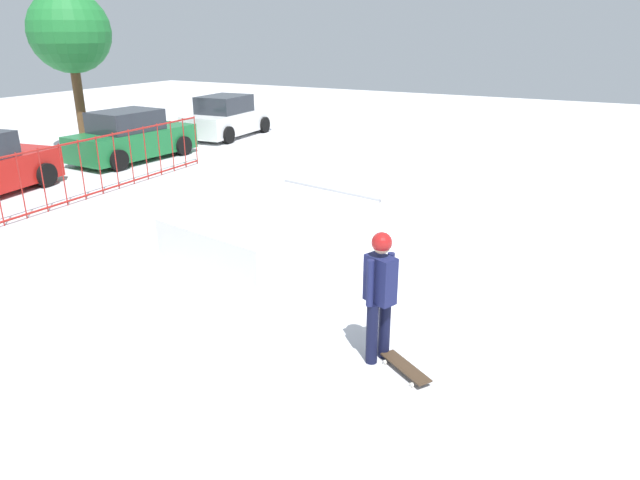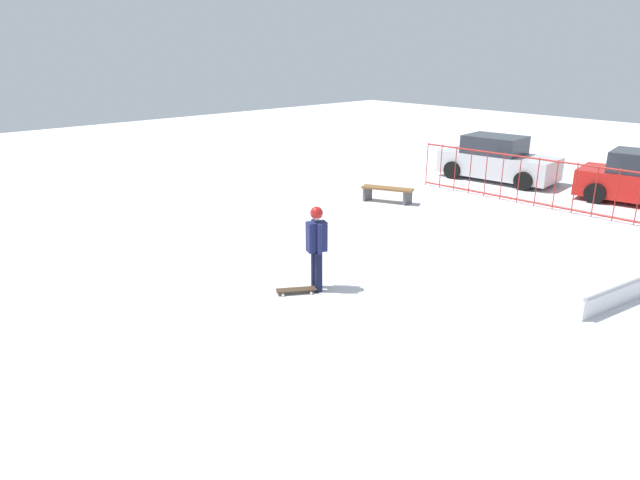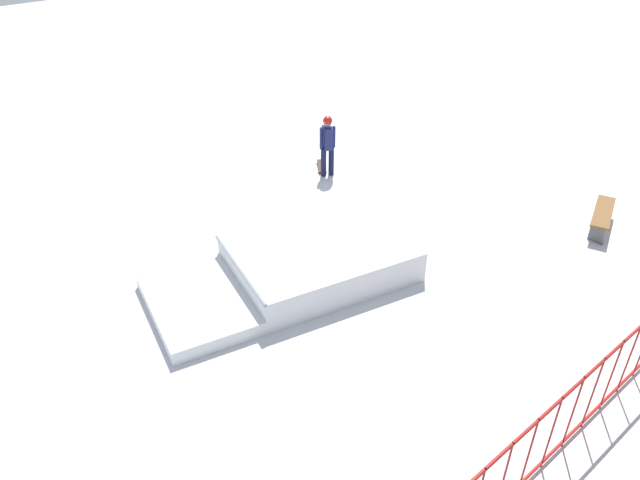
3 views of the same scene
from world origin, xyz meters
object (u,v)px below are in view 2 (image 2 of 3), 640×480
object	(u,v)px
skate_ramp	(560,278)
skateboard	(296,290)
parked_car_silver	(497,160)
skater	(317,242)
park_bench	(387,191)

from	to	relation	value
skate_ramp	skateboard	xyz separation A→B (m)	(-3.53, -3.82, -0.24)
parked_car_silver	skate_ramp	bearing A→B (deg)	-57.82
skate_ramp	parked_car_silver	world-z (taller)	parked_car_silver
skate_ramp	parked_car_silver	xyz separation A→B (m)	(-6.20, 8.08, 0.41)
skater	park_bench	size ratio (longest dim) A/B	1.06
park_bench	skateboard	bearing A→B (deg)	-63.37
park_bench	skater	bearing A→B (deg)	-60.87
skater	skateboard	world-z (taller)	skater
skater	park_bench	world-z (taller)	skater
skate_ramp	park_bench	bearing A→B (deg)	168.07
skateboard	skater	bearing A→B (deg)	-163.67
skateboard	skate_ramp	bearing A→B (deg)	170.07
skateboard	parked_car_silver	size ratio (longest dim) A/B	0.18
skate_ramp	skateboard	world-z (taller)	skate_ramp
skateboard	park_bench	size ratio (longest dim) A/B	0.48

